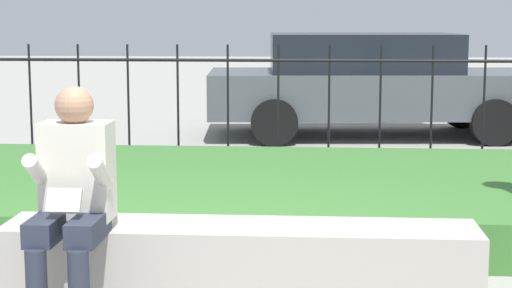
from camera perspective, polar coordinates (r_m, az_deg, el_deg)
stone_bench at (r=4.94m, az=-1.08°, el=-8.44°), size 2.70×0.49×0.49m
person_seated_reader at (r=4.71m, az=-12.17°, el=-3.30°), size 0.42×0.73×1.28m
grass_berm at (r=7.18m, az=-1.32°, el=-3.42°), size 8.36×3.18×0.34m
iron_fence at (r=8.97m, az=-0.20°, el=2.51°), size 6.36×0.03×1.36m
car_parked_center at (r=11.91m, az=7.72°, el=4.09°), size 4.67×2.21×1.42m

